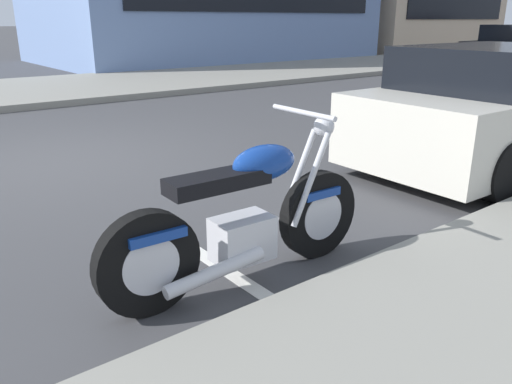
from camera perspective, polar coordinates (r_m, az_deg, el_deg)
ground_plane at (r=6.84m, az=-21.09°, el=3.11°), size 260.00×260.00×0.00m
sidewalk_far_curb at (r=19.10m, az=9.02°, el=13.72°), size 120.00×5.00×0.14m
parking_stall_stripe at (r=3.72m, az=-3.85°, el=-8.44°), size 0.12×2.20×0.01m
parked_motorcycle at (r=3.38m, az=-1.24°, el=-3.26°), size 2.03×0.62×1.13m
parked_car_mid_block at (r=6.84m, az=25.68°, el=8.36°), size 4.08×1.86×1.42m
car_opposite_curb at (r=22.63m, az=26.64°, el=14.39°), size 4.76×2.02×1.49m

